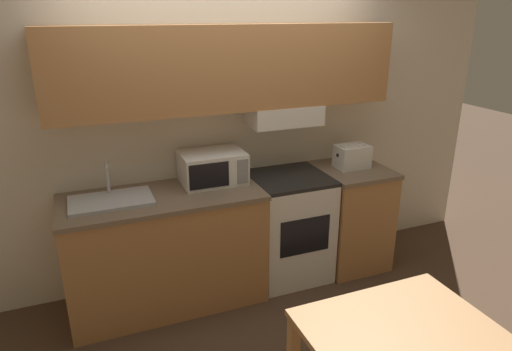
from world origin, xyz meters
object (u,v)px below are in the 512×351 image
Objects in this scene: microwave at (212,167)px; toaster at (352,156)px; sink_basin at (111,200)px; stove_range at (288,226)px; dining_table at (401,349)px.

microwave reaches higher than toaster.
sink_basin reaches higher than toaster.
microwave is at bearing 175.29° from toaster.
stove_range is at bearing -179.39° from toaster.
microwave is 0.85× the size of sink_basin.
toaster reaches higher than dining_table.
toaster is at bearing 64.91° from dining_table.
stove_range is 0.86m from microwave.
microwave is 1.94m from dining_table.
stove_range is at bearing 82.81° from dining_table.
toaster is (0.60, 0.01, 0.56)m from stove_range.
stove_range is 1.84× the size of microwave.
microwave is 0.81m from sink_basin.
toaster is at bearing 0.61° from stove_range.
stove_range is at bearing -9.72° from microwave.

